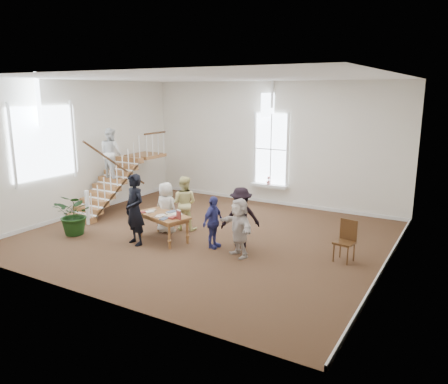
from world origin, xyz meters
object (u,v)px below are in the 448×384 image
Objects in this scene: person_yellow at (184,203)px; woman_cluster_c at (239,227)px; woman_cluster_a at (213,222)px; side_chair at (346,238)px; police_officer at (135,210)px; woman_cluster_b at (241,217)px; floor_plant at (75,214)px; elderly_woman at (166,208)px; library_table at (163,217)px.

person_yellow is 2.73m from woman_cluster_c.
woman_cluster_a reaches higher than side_chair.
police_officer is 2.90m from woman_cluster_b.
floor_plant is (-2.47, -2.02, -0.21)m from person_yellow.
woman_cluster_a is 0.92m from woman_cluster_c.
woman_cluster_b is at bearing 154.43° from person_yellow.
side_chair is at bearing -172.77° from elderly_woman.
woman_cluster_a reaches higher than library_table.
floor_plant is at bearing 108.79° from woman_cluster_a.
woman_cluster_c is at bearing -98.96° from woman_cluster_a.
library_table is 1.71× the size of side_chair.
floor_plant is at bearing -21.12° from woman_cluster_b.
police_officer is 1.19× the size of person_yellow.
library_table is 1.17× the size of woman_cluster_c.
woman_cluster_a is (1.89, -0.41, -0.05)m from elderly_woman.
woman_cluster_b is 1.08× the size of woman_cluster_c.
library_table is at bearing -22.81° from woman_cluster_b.
person_yellow is 2.24m from woman_cluster_b.
woman_cluster_a is at bearing 39.96° from police_officer.
woman_cluster_c is at bearing -146.06° from side_chair.
side_chair is (5.24, 0.46, -0.18)m from elderly_woman.
elderly_woman reaches higher than woman_cluster_c.
woman_cluster_b reaches higher than side_chair.
elderly_woman reaches higher than library_table.
woman_cluster_a is 4.22m from floor_plant.
woman_cluster_b reaches higher than floor_plant.
police_officer reaches higher than woman_cluster_b.
police_officer is 1.88× the size of side_chair.
person_yellow is at bearing -172.31° from woman_cluster_c.
elderly_woman is 0.59m from person_yellow.
person_yellow is (0.40, 1.75, -0.15)m from police_officer.
side_chair is (2.75, 0.43, -0.24)m from woman_cluster_b.
floor_plant is at bearing 25.50° from person_yellow.
woman_cluster_a is at bearing -155.13° from side_chair.
library_table is at bearing -157.45° from side_chair.
woman_cluster_c is (2.79, -0.61, -0.00)m from elderly_woman.
woman_cluster_c reaches higher than library_table.
police_officer reaches higher than side_chair.
woman_cluster_c is (0.30, -0.65, -0.06)m from woman_cluster_b.
police_officer is at bearing -108.72° from library_table.
police_officer is 2.12m from floor_plant.
elderly_woman is 1.23× the size of floor_plant.
police_officer reaches higher than floor_plant.
side_chair is (4.87, 1.07, -0.09)m from library_table.
woman_cluster_c is at bearing 29.59° from police_officer.
police_officer is 2.18m from woman_cluster_a.
person_yellow is 1.01× the size of woman_cluster_b.
woman_cluster_b is 0.72m from woman_cluster_c.
woman_cluster_a is 1.14× the size of floor_plant.
person_yellow is (-0.07, 1.10, 0.15)m from library_table.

